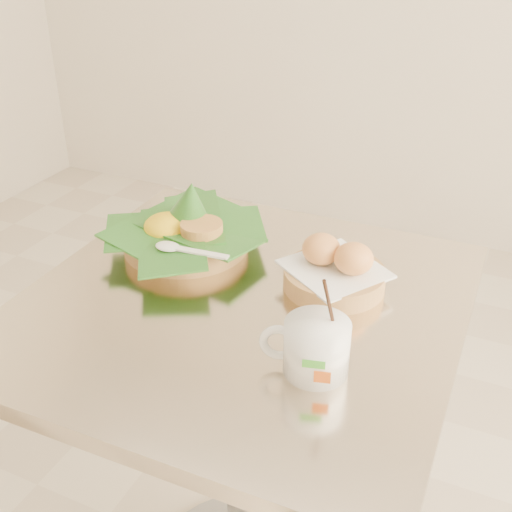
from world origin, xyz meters
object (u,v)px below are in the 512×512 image
at_px(cafe_table, 243,402).
at_px(bread_basket, 335,271).
at_px(coffee_mug, 315,346).
at_px(rice_basket, 185,229).

relative_size(cafe_table, bread_basket, 3.74).
bearing_deg(coffee_mug, cafe_table, 145.24).
bearing_deg(rice_basket, bread_basket, -2.84).
bearing_deg(cafe_table, bread_basket, 39.72).
height_order(bread_basket, coffee_mug, coffee_mug).
xyz_separation_m(cafe_table, coffee_mug, (0.17, -0.12, 0.26)).
bearing_deg(coffee_mug, rice_basket, 145.53).
height_order(rice_basket, bread_basket, rice_basket).
xyz_separation_m(cafe_table, rice_basket, (-0.17, 0.12, 0.26)).
bearing_deg(cafe_table, rice_basket, 145.82).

